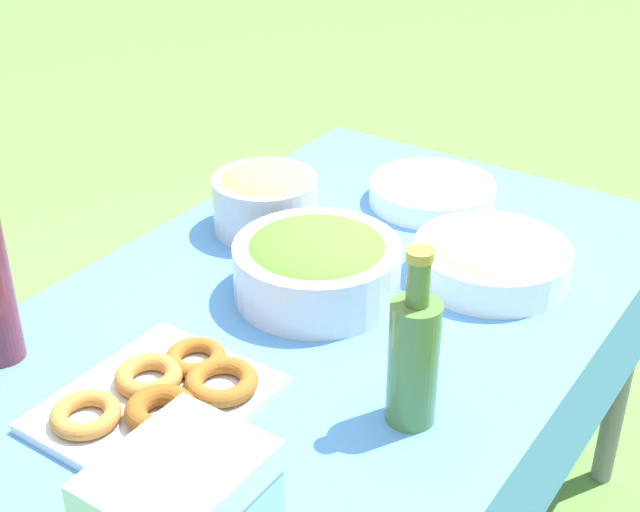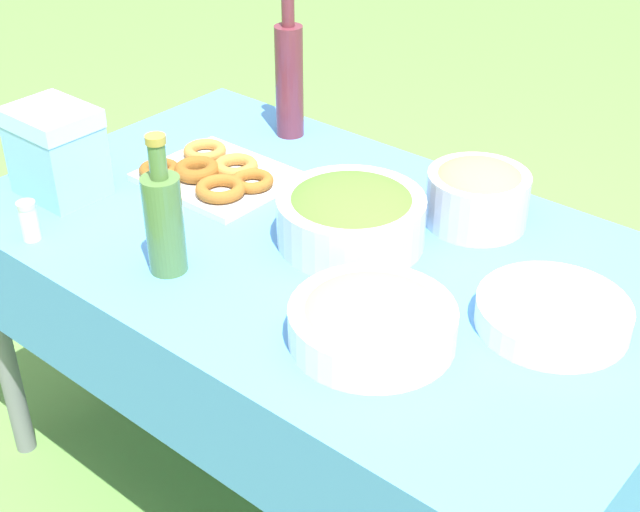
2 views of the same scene
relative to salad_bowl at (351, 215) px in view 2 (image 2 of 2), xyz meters
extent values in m
plane|color=#609342|center=(0.05, 0.03, -0.78)|extent=(14.00, 14.00, 0.00)
cube|color=#4C8CD1|center=(0.05, 0.03, -0.07)|extent=(1.49, 0.89, 0.02)
cube|color=#4C8CD1|center=(0.05, -0.41, -0.20)|extent=(1.49, 0.01, 0.22)
cube|color=#4C8CD1|center=(0.05, 0.47, -0.20)|extent=(1.49, 0.01, 0.22)
cube|color=#4C8CD1|center=(0.78, 0.03, -0.20)|extent=(0.01, 0.89, 0.22)
cylinder|color=slate|center=(0.73, -0.36, -0.43)|extent=(0.05, 0.05, 0.70)
cylinder|color=slate|center=(0.73, 0.41, -0.43)|extent=(0.05, 0.05, 0.70)
cylinder|color=silver|center=(0.00, 0.00, -0.01)|extent=(0.30, 0.30, 0.10)
ellipsoid|color=#51892D|center=(0.00, 0.00, 0.02)|extent=(0.26, 0.26, 0.07)
cylinder|color=white|center=(-0.23, 0.23, -0.03)|extent=(0.29, 0.29, 0.07)
ellipsoid|color=tan|center=(-0.23, 0.23, -0.01)|extent=(0.25, 0.25, 0.06)
cube|color=silver|center=(0.40, -0.02, -0.05)|extent=(0.32, 0.27, 0.02)
torus|color=#B27533|center=(0.37, -0.05, -0.03)|extent=(0.14, 0.14, 0.03)
torus|color=#93561E|center=(0.32, 0.05, -0.03)|extent=(0.15, 0.15, 0.03)
torus|color=brown|center=(0.43, 0.02, -0.03)|extent=(0.14, 0.14, 0.03)
torus|color=#B27533|center=(0.49, -0.06, -0.03)|extent=(0.14, 0.14, 0.03)
torus|color=brown|center=(0.50, 0.07, -0.03)|extent=(0.12, 0.12, 0.02)
torus|color=#93561E|center=(0.30, -0.03, -0.03)|extent=(0.10, 0.10, 0.03)
cylinder|color=white|center=(-0.44, -0.01, -0.06)|extent=(0.27, 0.27, 0.01)
cylinder|color=white|center=(-0.44, -0.01, -0.04)|extent=(0.27, 0.27, 0.01)
cylinder|color=white|center=(-0.44, -0.01, -0.03)|extent=(0.27, 0.27, 0.01)
cylinder|color=white|center=(-0.44, -0.01, -0.02)|extent=(0.27, 0.27, 0.01)
cylinder|color=#4C7238|center=(0.20, 0.30, 0.04)|extent=(0.07, 0.07, 0.20)
cylinder|color=#4C7238|center=(0.20, 0.30, 0.17)|extent=(0.03, 0.03, 0.07)
cylinder|color=#A58C33|center=(0.20, 0.30, 0.21)|extent=(0.04, 0.04, 0.01)
cylinder|color=maroon|center=(0.44, -0.31, 0.08)|extent=(0.07, 0.07, 0.28)
cylinder|color=maroon|center=(0.44, -0.31, 0.26)|extent=(0.03, 0.03, 0.10)
cylinder|color=silver|center=(-0.15, -0.23, -0.01)|extent=(0.21, 0.21, 0.11)
ellipsoid|color=#ADCC59|center=(-0.15, -0.23, 0.04)|extent=(0.19, 0.19, 0.07)
cube|color=#8CC6E5|center=(0.62, 0.25, 0.02)|extent=(0.18, 0.14, 0.16)
cube|color=#BAF4FF|center=(0.62, 0.25, 0.12)|extent=(0.18, 0.15, 0.04)
cylinder|color=white|center=(0.50, 0.41, -0.03)|extent=(0.04, 0.04, 0.07)
cylinder|color=silver|center=(0.50, 0.41, 0.02)|extent=(0.04, 0.04, 0.01)
camera|label=1|loc=(1.12, 0.77, 0.79)|focal=50.00mm
camera|label=2|loc=(-0.94, 1.22, 0.88)|focal=50.00mm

